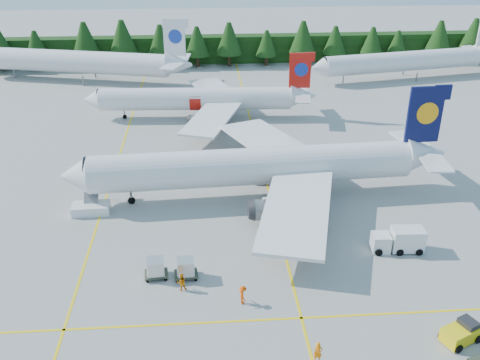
{
  "coord_description": "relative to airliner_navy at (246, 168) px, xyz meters",
  "views": [
    {
      "loc": [
        -1.81,
        -41.09,
        31.12
      ],
      "look_at": [
        2.15,
        13.75,
        3.5
      ],
      "focal_mm": 40.0,
      "sensor_mm": 36.0,
      "label": 1
    }
  ],
  "objects": [
    {
      "name": "airliner_far_left",
      "position": [
        -31.23,
        52.39,
        0.17
      ],
      "size": [
        44.25,
        14.41,
        13.1
      ],
      "rotation": [
        0.0,
        0.0,
        -0.25
      ],
      "color": "silver",
      "rests_on": "ground"
    },
    {
      "name": "service_truck",
      "position": [
        14.54,
        -12.65,
        -2.7
      ],
      "size": [
        5.27,
        2.14,
        2.5
      ],
      "rotation": [
        0.0,
        0.0,
        -0.05
      ],
      "color": "silver",
      "rests_on": "ground"
    },
    {
      "name": "airliner_navy",
      "position": [
        0.0,
        0.0,
        0.0
      ],
      "size": [
        45.02,
        36.98,
        13.08
      ],
      "rotation": [
        0.0,
        0.0,
        0.05
      ],
      "color": "silver",
      "rests_on": "ground"
    },
    {
      "name": "treeline_hedge",
      "position": [
        -3.0,
        65.86,
        -0.93
      ],
      "size": [
        220.0,
        4.0,
        6.0
      ],
      "primitive_type": "cube",
      "color": "black",
      "rests_on": "ground"
    },
    {
      "name": "taxi_stripe_cross",
      "position": [
        -3.0,
        -22.14,
        -3.93
      ],
      "size": [
        80.0,
        0.25,
        0.01
      ],
      "primitive_type": "cube",
      "color": "yellow",
      "rests_on": "ground"
    },
    {
      "name": "ground",
      "position": [
        -3.0,
        -16.14,
        -3.93
      ],
      "size": [
        320.0,
        320.0,
        0.0
      ],
      "primitive_type": "plane",
      "color": "#A1A29C",
      "rests_on": "ground"
    },
    {
      "name": "baggage_tug",
      "position": [
        15.4,
        -25.67,
        -3.11
      ],
      "size": [
        3.55,
        2.83,
        1.68
      ],
      "rotation": [
        0.0,
        0.0,
        0.43
      ],
      "color": "yellow",
      "rests_on": "ground"
    },
    {
      "name": "airliner_far_right",
      "position": [
        35.36,
        48.89,
        -0.22
      ],
      "size": [
        40.4,
        10.91,
        11.85
      ],
      "rotation": [
        0.0,
        0.0,
        0.19
      ],
      "color": "silver",
      "rests_on": "ground"
    },
    {
      "name": "crew_b",
      "position": [
        -7.32,
        -17.52,
        -3.07
      ],
      "size": [
        0.96,
        0.82,
        1.73
      ],
      "primitive_type": "imported",
      "rotation": [
        0.0,
        0.0,
        3.36
      ],
      "color": "orange",
      "rests_on": "ground"
    },
    {
      "name": "taxi_stripe_b",
      "position": [
        3.0,
        3.86,
        -3.93
      ],
      "size": [
        0.25,
        120.0,
        0.01
      ],
      "primitive_type": "cube",
      "color": "yellow",
      "rests_on": "ground"
    },
    {
      "name": "taxi_stripe_a",
      "position": [
        -17.0,
        3.86,
        -3.93
      ],
      "size": [
        0.25,
        120.0,
        0.01
      ],
      "primitive_type": "cube",
      "color": "yellow",
      "rests_on": "ground"
    },
    {
      "name": "crew_c",
      "position": [
        -1.87,
        -19.82,
        -3.02
      ],
      "size": [
        0.66,
        0.84,
        1.83
      ],
      "primitive_type": "imported",
      "rotation": [
        0.0,
        0.0,
        1.78
      ],
      "color": "#D74004",
      "rests_on": "ground"
    },
    {
      "name": "airliner_red",
      "position": [
        -6.66,
        28.49,
        -0.66
      ],
      "size": [
        37.43,
        30.76,
        10.88
      ],
      "rotation": [
        0.0,
        0.0,
        -0.04
      ],
      "color": "silver",
      "rests_on": "ground"
    },
    {
      "name": "airstairs",
      "position": [
        -18.1,
        -2.32,
        -3.1
      ],
      "size": [
        4.34,
        5.89,
        3.84
      ],
      "rotation": [
        0.0,
        0.0,
        0.03
      ],
      "color": "silver",
      "rests_on": "ground"
    },
    {
      "name": "crew_a",
      "position": [
        3.38,
        -27.05,
        -3.03
      ],
      "size": [
        0.69,
        0.48,
        1.81
      ],
      "primitive_type": "imported",
      "rotation": [
        0.0,
        0.0,
        -0.08
      ],
      "color": "orange",
      "rests_on": "ground"
    },
    {
      "name": "uld_pair",
      "position": [
        -8.36,
        -15.58,
        -2.8
      ],
      "size": [
        5.15,
        2.13,
        1.69
      ],
      "rotation": [
        0.0,
        0.0,
        0.09
      ],
      "color": "#333A2A",
      "rests_on": "ground"
    }
  ]
}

